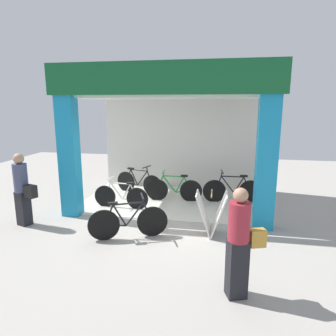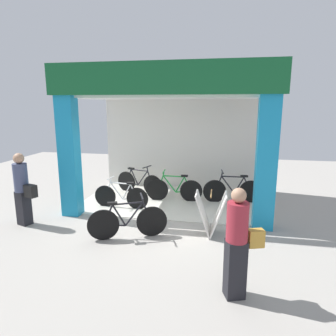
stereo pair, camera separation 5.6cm
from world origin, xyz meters
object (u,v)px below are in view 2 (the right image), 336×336
at_px(bicycle_inside_2, 174,189).
at_px(sandwich_board_sign, 211,214).
at_px(bicycle_inside_3, 121,196).
at_px(pedestrian_0, 238,243).
at_px(pedestrian_1, 23,189).
at_px(bicycle_inside_1, 233,190).
at_px(bicycle_inside_0, 139,182).
at_px(bicycle_parked_0, 128,221).

bearing_deg(bicycle_inside_2, sandwich_board_sign, -61.50).
height_order(bicycle_inside_3, pedestrian_0, pedestrian_0).
bearing_deg(sandwich_board_sign, pedestrian_0, -77.24).
xyz_separation_m(pedestrian_0, pedestrian_1, (-4.78, 1.85, 0.03)).
bearing_deg(bicycle_inside_1, bicycle_inside_0, 172.95).
distance_m(bicycle_inside_2, pedestrian_0, 4.55).
distance_m(bicycle_inside_0, sandwich_board_sign, 3.55).
height_order(bicycle_inside_2, sandwich_board_sign, sandwich_board_sign).
xyz_separation_m(bicycle_inside_0, pedestrian_1, (-1.94, -2.90, 0.51)).
xyz_separation_m(bicycle_inside_0, bicycle_inside_3, (-0.10, -1.39, -0.03)).
xyz_separation_m(bicycle_inside_0, pedestrian_0, (2.84, -4.75, 0.48)).
xyz_separation_m(bicycle_inside_1, pedestrian_0, (-0.04, -4.39, 0.48)).
relative_size(bicycle_inside_1, bicycle_inside_2, 1.02).
relative_size(bicycle_inside_2, bicycle_parked_0, 1.04).
distance_m(sandwich_board_sign, pedestrian_0, 2.19).
distance_m(bicycle_inside_0, bicycle_inside_1, 2.91).
height_order(pedestrian_0, pedestrian_1, pedestrian_1).
relative_size(sandwich_board_sign, pedestrian_1, 0.56).
height_order(bicycle_inside_1, bicycle_inside_2, bicycle_inside_1).
bearing_deg(bicycle_inside_3, bicycle_inside_0, 85.71).
relative_size(bicycle_inside_0, bicycle_inside_2, 0.97).
height_order(bicycle_inside_0, bicycle_inside_1, bicycle_inside_1).
bearing_deg(pedestrian_1, bicycle_inside_3, 39.51).
bearing_deg(bicycle_inside_2, pedestrian_1, -143.09).
bearing_deg(sandwich_board_sign, pedestrian_1, -176.68).
xyz_separation_m(bicycle_inside_0, bicycle_inside_2, (1.21, -0.53, -0.01)).
distance_m(bicycle_inside_2, bicycle_inside_3, 1.57).
xyz_separation_m(bicycle_inside_0, bicycle_inside_1, (2.88, -0.36, 0.00)).
relative_size(bicycle_inside_3, bicycle_parked_0, 0.97).
distance_m(bicycle_inside_3, bicycle_parked_0, 1.92).
relative_size(bicycle_inside_3, pedestrian_1, 0.90).
distance_m(bicycle_parked_0, pedestrian_0, 2.75).
bearing_deg(bicycle_inside_0, bicycle_inside_1, -7.05).
distance_m(bicycle_inside_2, sandwich_board_sign, 2.41).
bearing_deg(pedestrian_1, bicycle_inside_2, 36.91).
relative_size(bicycle_inside_2, pedestrian_0, 0.98).
xyz_separation_m(bicycle_inside_1, bicycle_inside_3, (-2.99, -1.03, -0.03)).
bearing_deg(sandwich_board_sign, bicycle_parked_0, -163.63).
height_order(bicycle_inside_0, sandwich_board_sign, sandwich_board_sign).
xyz_separation_m(bicycle_inside_2, bicycle_inside_3, (-1.32, -0.86, -0.02)).
relative_size(bicycle_inside_1, bicycle_inside_3, 1.09).
xyz_separation_m(bicycle_inside_2, pedestrian_1, (-3.15, -2.37, 0.52)).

